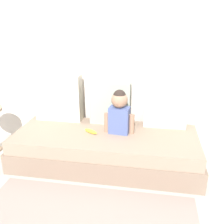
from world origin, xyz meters
name	(u,v)px	position (x,y,z in m)	size (l,w,h in m)	color
ground_plane	(106,162)	(0.00, 0.00, 0.00)	(12.00, 12.00, 0.00)	#B2ADA3
back_wall	(114,40)	(0.00, 0.53, 1.29)	(5.22, 0.10, 2.58)	silver
couch	(106,148)	(0.00, 0.00, 0.18)	(2.02, 0.81, 0.36)	#826C5B
throw_pillow_left	(59,97)	(-0.63, 0.30, 0.64)	(0.55, 0.16, 0.55)	beige
throw_pillow_center	(110,103)	(0.00, 0.30, 0.61)	(0.46, 0.16, 0.49)	#99A393
throw_pillow_right	(166,103)	(0.63, 0.30, 0.64)	(0.48, 0.16, 0.55)	#C1B29E
toddler	(119,111)	(0.14, 0.05, 0.61)	(0.32, 0.17, 0.48)	#4C5B93
banana	(91,131)	(-0.16, -0.02, 0.38)	(0.17, 0.04, 0.04)	yellow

